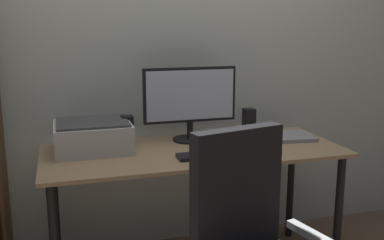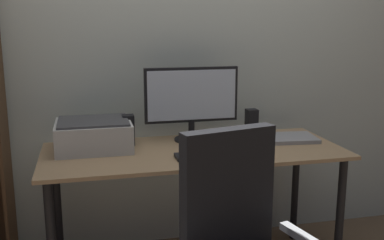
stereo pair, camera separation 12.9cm
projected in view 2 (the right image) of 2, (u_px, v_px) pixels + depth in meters
The scene contains 10 objects.
back_wall at pixel (175, 41), 2.84m from camera, with size 6.40×0.10×2.60m, color beige.
desk at pixel (194, 164), 2.50m from camera, with size 1.62×0.66×0.74m.
monitor at pixel (192, 99), 2.62m from camera, with size 0.54×0.20×0.43m.
keyboard at pixel (204, 156), 2.33m from camera, with size 0.29×0.11×0.02m, color black.
mouse at pixel (243, 150), 2.40m from camera, with size 0.06×0.10×0.03m, color black.
coffee_mug at pixel (209, 141), 2.48m from camera, with size 0.09×0.07×0.09m.
laptop at pixel (288, 138), 2.68m from camera, with size 0.32×0.23×0.02m, color #99999E.
speaker_left at pixel (128, 130), 2.56m from camera, with size 0.06×0.07×0.17m, color black.
speaker_right at pixel (251, 123), 2.72m from camera, with size 0.06×0.07×0.17m, color black.
printer at pixel (94, 135), 2.47m from camera, with size 0.40×0.34×0.16m.
Camera 2 is at (-0.56, -2.32, 1.42)m, focal length 42.75 mm.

